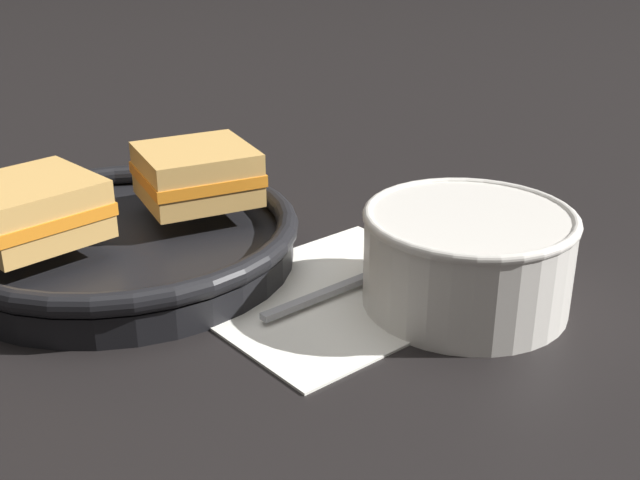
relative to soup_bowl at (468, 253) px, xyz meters
The scene contains 7 objects.
ground_plane 0.11m from the soup_bowl, 122.10° to the left, with size 4.00×4.00×0.00m, color black.
napkin 0.10m from the soup_bowl, 122.30° to the left, with size 0.24×0.21×0.00m.
soup_bowl is the anchor object (origin of this frame).
spoon 0.08m from the soup_bowl, 105.86° to the left, with size 0.15×0.04×0.01m.
skillet 0.29m from the soup_bowl, 115.69° to the left, with size 0.35×0.34×0.04m.
sandwich_near_left 0.25m from the soup_bowl, 102.70° to the left, with size 0.12×0.12×0.05m.
sandwich_near_right 0.33m from the soup_bowl, 124.97° to the left, with size 0.10×0.10×0.05m.
Camera 1 is at (-0.43, -0.35, 0.29)m, focal length 45.00 mm.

